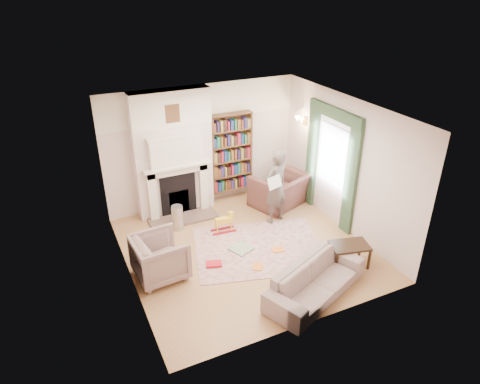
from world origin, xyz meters
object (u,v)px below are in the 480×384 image
sofa (315,281)px  paraffin_heater (178,218)px  armchair_reading (279,190)px  rocking_horse (223,223)px  armchair_left (160,257)px  coffee_table (348,255)px  bookcase (231,153)px  man_reading (276,187)px

sofa → paraffin_heater: (-1.45, 3.00, -0.01)m
armchair_reading → rocking_horse: size_ratio=2.30×
armchair_left → coffee_table: 3.45m
paraffin_heater → armchair_left: bearing=-118.5°
bookcase → armchair_reading: (0.85, -0.82, -0.79)m
armchair_reading → man_reading: size_ratio=0.70×
rocking_horse → man_reading: bearing=2.2°
man_reading → paraffin_heater: size_ratio=3.05×
man_reading → paraffin_heater: (-2.03, 0.58, -0.56)m
armchair_left → coffee_table: bearing=-114.5°
armchair_left → sofa: 2.73m
armchair_left → paraffin_heater: size_ratio=1.62×
sofa → paraffin_heater: bearing=93.3°
man_reading → coffee_table: size_ratio=2.40×
rocking_horse → armchair_reading: bearing=23.1°
man_reading → paraffin_heater: 2.19m
sofa → coffee_table: bearing=0.2°
armchair_reading → rocking_horse: 1.75m
man_reading → coffee_table: 2.13m
armchair_reading → sofa: armchair_reading is taller
sofa → rocking_horse: size_ratio=3.85×
bookcase → armchair_left: 3.37m
man_reading → rocking_horse: size_ratio=3.26×
bookcase → rocking_horse: (-0.80, -1.36, -0.95)m
sofa → rocking_horse: bearing=81.5°
man_reading → rocking_horse: man_reading is taller
armchair_left → bookcase: bearing=-51.5°
armchair_left → paraffin_heater: (0.76, 1.40, -0.13)m
armchair_reading → man_reading: 0.88m
sofa → man_reading: man_reading is taller
armchair_left → sofa: (2.21, -1.60, -0.12)m
paraffin_heater → bookcase: bearing=27.3°
man_reading → sofa: bearing=58.1°
man_reading → coffee_table: bearing=84.4°
armchair_reading → coffee_table: 2.60m
bookcase → coffee_table: bookcase is taller
sofa → man_reading: bearing=54.0°
man_reading → coffee_table: man_reading is taller
man_reading → rocking_horse: 1.35m
bookcase → paraffin_heater: 2.04m
armchair_left → man_reading: bearing=-78.2°
coffee_table → sofa: bearing=-142.8°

